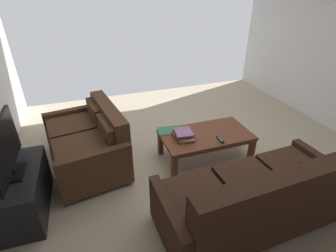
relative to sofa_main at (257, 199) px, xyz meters
The scene contains 9 objects.
ground_plane 1.19m from the sofa_main, 87.23° to the right, with size 5.22×5.69×0.01m, color #B7A88E.
sofa_main is the anchor object (origin of this frame).
loveseat_near 2.20m from the sofa_main, 47.31° to the right, with size 1.07×1.49×0.83m.
coffee_table 1.24m from the sofa_main, 92.69° to the right, with size 1.24×0.67×0.40m.
tv_stand 2.47m from the sofa_main, 23.64° to the right, with size 0.50×0.97×0.52m.
flat_tv 2.51m from the sofa_main, 23.66° to the right, with size 0.21×0.89×0.58m.
book_stack 1.27m from the sofa_main, 77.52° to the right, with size 0.28×0.32×0.11m.
tv_remote 1.04m from the sofa_main, 98.86° to the right, with size 0.05×0.16×0.02m.
loose_magazine 1.54m from the sofa_main, 74.93° to the right, with size 0.22×0.31×0.01m, color #337F51.
Camera 1 is at (1.38, 2.59, 2.25)m, focal length 27.43 mm.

